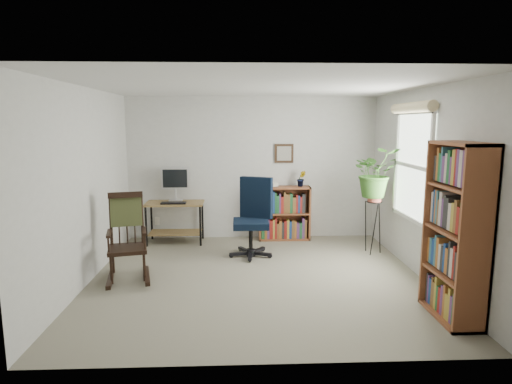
{
  "coord_description": "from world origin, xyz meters",
  "views": [
    {
      "loc": [
        -0.24,
        -5.24,
        1.96
      ],
      "look_at": [
        0.0,
        0.4,
        1.05
      ],
      "focal_mm": 30.0,
      "sensor_mm": 36.0,
      "label": 1
    }
  ],
  "objects_px": {
    "rocking_chair": "(127,237)",
    "low_bookshelf": "(284,213)",
    "desk": "(175,222)",
    "tall_bookshelf": "(456,232)",
    "office_chair": "(251,217)"
  },
  "relations": [
    {
      "from": "rocking_chair",
      "to": "low_bookshelf",
      "type": "distance_m",
      "value": 2.84
    },
    {
      "from": "desk",
      "to": "rocking_chair",
      "type": "relative_size",
      "value": 0.84
    },
    {
      "from": "tall_bookshelf",
      "to": "office_chair",
      "type": "bearing_deg",
      "value": 133.12
    },
    {
      "from": "office_chair",
      "to": "rocking_chair",
      "type": "height_order",
      "value": "office_chair"
    },
    {
      "from": "rocking_chair",
      "to": "desk",
      "type": "bearing_deg",
      "value": 65.5
    },
    {
      "from": "desk",
      "to": "rocking_chair",
      "type": "height_order",
      "value": "rocking_chair"
    },
    {
      "from": "desk",
      "to": "office_chair",
      "type": "bearing_deg",
      "value": -32.86
    },
    {
      "from": "office_chair",
      "to": "rocking_chair",
      "type": "relative_size",
      "value": 1.06
    },
    {
      "from": "tall_bookshelf",
      "to": "desk",
      "type": "bearing_deg",
      "value": 137.82
    },
    {
      "from": "desk",
      "to": "office_chair",
      "type": "height_order",
      "value": "office_chair"
    },
    {
      "from": "office_chair",
      "to": "rocking_chair",
      "type": "xyz_separation_m",
      "value": [
        -1.57,
        -0.92,
        -0.03
      ]
    },
    {
      "from": "desk",
      "to": "low_bookshelf",
      "type": "height_order",
      "value": "low_bookshelf"
    },
    {
      "from": "low_bookshelf",
      "to": "desk",
      "type": "bearing_deg",
      "value": -176.23
    },
    {
      "from": "office_chair",
      "to": "tall_bookshelf",
      "type": "xyz_separation_m",
      "value": [
        1.98,
        -2.11,
        0.3
      ]
    },
    {
      "from": "desk",
      "to": "tall_bookshelf",
      "type": "height_order",
      "value": "tall_bookshelf"
    }
  ]
}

